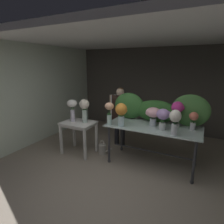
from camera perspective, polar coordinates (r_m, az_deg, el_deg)
ground_plane at (r=4.78m, az=7.05°, el=-11.78°), size 8.35×8.35×0.00m
wall_back at (r=6.17m, az=13.51°, el=6.63°), size 5.38×0.12×2.62m
wall_left at (r=5.82m, az=-18.40°, el=5.86°), size 0.12×3.92×2.62m
ceiling_slab at (r=4.34m, az=8.21°, el=21.99°), size 5.50×3.92×0.12m
display_table_glass at (r=3.97m, az=12.35°, el=-6.12°), size 1.89×0.87×0.87m
side_table_white at (r=4.49m, az=-10.25°, el=-4.39°), size 0.76×0.57×0.78m
florist at (r=4.79m, az=2.43°, el=0.42°), size 0.59×0.24×1.54m
foliage_backdrop at (r=4.15m, az=13.20°, el=0.86°), size 2.05×0.30×0.66m
vase_magenta_anemones at (r=3.88m, az=19.38°, el=0.27°), size 0.25×0.23×0.53m
vase_blush_stock at (r=3.88m, az=12.52°, el=-0.61°), size 0.31×0.31×0.38m
vase_coral_hydrangea at (r=3.87m, az=23.67°, el=-2.08°), size 0.17×0.17×0.36m
vase_sunset_dahlias at (r=3.76m, az=2.82°, el=-0.08°), size 0.24×0.24×0.48m
vase_lilac_lilies at (r=3.67m, az=15.45°, el=-1.37°), size 0.27×0.25×0.42m
vase_peach_tulips at (r=3.87m, az=-0.82°, el=0.31°), size 0.19×0.19×0.47m
vase_ivory_freesia at (r=3.45m, az=18.77°, el=-2.40°), size 0.20×0.20×0.47m
vase_white_roses_tall at (r=4.46m, az=-12.06°, el=1.40°), size 0.24×0.24×0.53m
vase_cream_lisianthus_tall at (r=4.32m, az=-8.43°, el=1.15°), size 0.24×0.22×0.55m
watering_can at (r=4.56m, az=-2.95°, el=-11.24°), size 0.35×0.18×0.34m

